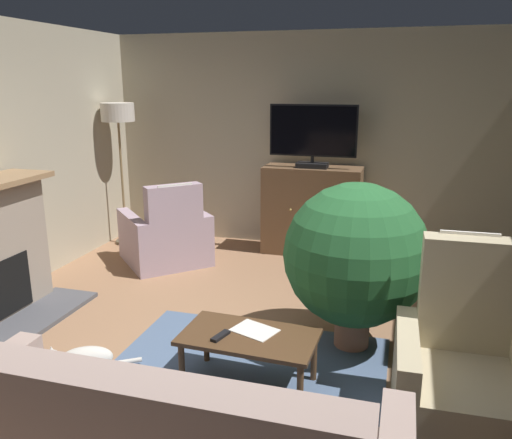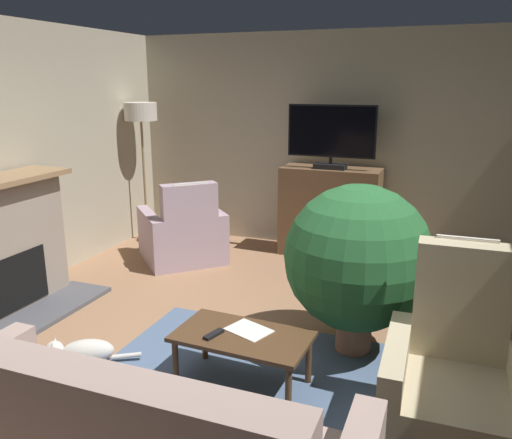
{
  "view_description": "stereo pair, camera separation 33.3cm",
  "coord_description": "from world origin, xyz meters",
  "px_view_note": "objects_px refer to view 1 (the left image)",
  "views": [
    {
      "loc": [
        1.12,
        -3.28,
        2.1
      ],
      "look_at": [
        0.07,
        0.35,
        1.09
      ],
      "focal_mm": 36.33,
      "sensor_mm": 36.0,
      "label": 1
    },
    {
      "loc": [
        1.43,
        -3.18,
        2.1
      ],
      "look_at": [
        0.07,
        0.35,
        1.09
      ],
      "focal_mm": 36.33,
      "sensor_mm": 36.0,
      "label": 2
    }
  ],
  "objects_px": {
    "floor_lamp": "(118,124)",
    "potted_plant_on_hearth_side": "(356,256)",
    "cat": "(81,359)",
    "tv_remote": "(221,336)",
    "armchair_facing_sofa": "(166,237)",
    "coffee_table": "(249,341)",
    "armchair_near_window": "(463,377)",
    "potted_plant_tall_palm_by_window": "(487,297)",
    "folded_newspaper": "(255,330)",
    "tv_cabinet": "(312,212)",
    "television": "(313,135)"
  },
  "relations": [
    {
      "from": "armchair_facing_sofa",
      "to": "potted_plant_on_hearth_side",
      "type": "relative_size",
      "value": 0.94
    },
    {
      "from": "floor_lamp",
      "to": "coffee_table",
      "type": "bearing_deg",
      "value": -47.24
    },
    {
      "from": "cat",
      "to": "floor_lamp",
      "type": "bearing_deg",
      "value": 113.94
    },
    {
      "from": "potted_plant_on_hearth_side",
      "to": "cat",
      "type": "height_order",
      "value": "potted_plant_on_hearth_side"
    },
    {
      "from": "tv_remote",
      "to": "armchair_near_window",
      "type": "relative_size",
      "value": 0.14
    },
    {
      "from": "tv_cabinet",
      "to": "armchair_near_window",
      "type": "xyz_separation_m",
      "value": [
        1.51,
        -3.14,
        -0.17
      ]
    },
    {
      "from": "tv_cabinet",
      "to": "coffee_table",
      "type": "height_order",
      "value": "tv_cabinet"
    },
    {
      "from": "tv_remote",
      "to": "folded_newspaper",
      "type": "xyz_separation_m",
      "value": [
        0.2,
        0.16,
        -0.01
      ]
    },
    {
      "from": "armchair_facing_sofa",
      "to": "cat",
      "type": "xyz_separation_m",
      "value": [
        0.43,
        -2.38,
        -0.22
      ]
    },
    {
      "from": "folded_newspaper",
      "to": "potted_plant_tall_palm_by_window",
      "type": "distance_m",
      "value": 1.8
    },
    {
      "from": "coffee_table",
      "to": "armchair_facing_sofa",
      "type": "xyz_separation_m",
      "value": [
        -1.7,
        2.22,
        -0.04
      ]
    },
    {
      "from": "armchair_facing_sofa",
      "to": "potted_plant_tall_palm_by_window",
      "type": "xyz_separation_m",
      "value": [
        3.32,
        -1.35,
        0.2
      ]
    },
    {
      "from": "cat",
      "to": "floor_lamp",
      "type": "relative_size",
      "value": 0.36
    },
    {
      "from": "armchair_facing_sofa",
      "to": "floor_lamp",
      "type": "relative_size",
      "value": 0.7
    },
    {
      "from": "tv_cabinet",
      "to": "armchair_facing_sofa",
      "type": "relative_size",
      "value": 0.93
    },
    {
      "from": "coffee_table",
      "to": "tv_remote",
      "type": "distance_m",
      "value": 0.21
    },
    {
      "from": "tv_cabinet",
      "to": "potted_plant_on_hearth_side",
      "type": "relative_size",
      "value": 0.88
    },
    {
      "from": "television",
      "to": "potted_plant_on_hearth_side",
      "type": "xyz_separation_m",
      "value": [
        0.75,
        -2.23,
        -0.71
      ]
    },
    {
      "from": "armchair_near_window",
      "to": "potted_plant_on_hearth_side",
      "type": "bearing_deg",
      "value": 131.42
    },
    {
      "from": "coffee_table",
      "to": "folded_newspaper",
      "type": "xyz_separation_m",
      "value": [
        0.02,
        0.07,
        0.05
      ]
    },
    {
      "from": "potted_plant_tall_palm_by_window",
      "to": "coffee_table",
      "type": "bearing_deg",
      "value": -151.79
    },
    {
      "from": "armchair_near_window",
      "to": "floor_lamp",
      "type": "height_order",
      "value": "floor_lamp"
    },
    {
      "from": "potted_plant_on_hearth_side",
      "to": "cat",
      "type": "bearing_deg",
      "value": -153.54
    },
    {
      "from": "floor_lamp",
      "to": "potted_plant_on_hearth_side",
      "type": "bearing_deg",
      "value": -31.81
    },
    {
      "from": "coffee_table",
      "to": "armchair_facing_sofa",
      "type": "relative_size",
      "value": 0.75
    },
    {
      "from": "folded_newspaper",
      "to": "tv_remote",
      "type": "bearing_deg",
      "value": -120.2
    },
    {
      "from": "potted_plant_on_hearth_side",
      "to": "cat",
      "type": "relative_size",
      "value": 2.03
    },
    {
      "from": "tv_cabinet",
      "to": "cat",
      "type": "distance_m",
      "value": 3.45
    },
    {
      "from": "cat",
      "to": "potted_plant_tall_palm_by_window",
      "type": "bearing_deg",
      "value": 19.57
    },
    {
      "from": "tv_remote",
      "to": "tv_cabinet",
      "type": "bearing_deg",
      "value": -164.83
    },
    {
      "from": "tv_remote",
      "to": "potted_plant_on_hearth_side",
      "type": "relative_size",
      "value": 0.13
    },
    {
      "from": "armchair_near_window",
      "to": "armchair_facing_sofa",
      "type": "height_order",
      "value": "armchair_near_window"
    },
    {
      "from": "tv_cabinet",
      "to": "coffee_table",
      "type": "xyz_separation_m",
      "value": [
        0.12,
        -3.07,
        -0.17
      ]
    },
    {
      "from": "tv_cabinet",
      "to": "folded_newspaper",
      "type": "relative_size",
      "value": 3.97
    },
    {
      "from": "armchair_near_window",
      "to": "coffee_table",
      "type": "bearing_deg",
      "value": 177.19
    },
    {
      "from": "armchair_near_window",
      "to": "potted_plant_tall_palm_by_window",
      "type": "xyz_separation_m",
      "value": [
        0.23,
        0.94,
        0.16
      ]
    },
    {
      "from": "folded_newspaper",
      "to": "television",
      "type": "bearing_deg",
      "value": 113.17
    },
    {
      "from": "armchair_facing_sofa",
      "to": "armchair_near_window",
      "type": "bearing_deg",
      "value": -36.55
    },
    {
      "from": "armchair_near_window",
      "to": "cat",
      "type": "xyz_separation_m",
      "value": [
        -2.66,
        -0.09,
        -0.25
      ]
    },
    {
      "from": "armchair_near_window",
      "to": "potted_plant_on_hearth_side",
      "type": "relative_size",
      "value": 0.87
    },
    {
      "from": "tv_cabinet",
      "to": "floor_lamp",
      "type": "height_order",
      "value": "floor_lamp"
    },
    {
      "from": "folded_newspaper",
      "to": "armchair_facing_sofa",
      "type": "distance_m",
      "value": 2.75
    },
    {
      "from": "coffee_table",
      "to": "folded_newspaper",
      "type": "height_order",
      "value": "folded_newspaper"
    },
    {
      "from": "television",
      "to": "cat",
      "type": "bearing_deg",
      "value": -109.9
    },
    {
      "from": "tv_cabinet",
      "to": "coffee_table",
      "type": "bearing_deg",
      "value": -87.82
    },
    {
      "from": "armchair_facing_sofa",
      "to": "floor_lamp",
      "type": "distance_m",
      "value": 1.64
    },
    {
      "from": "armchair_near_window",
      "to": "potted_plant_tall_palm_by_window",
      "type": "relative_size",
      "value": 1.36
    },
    {
      "from": "potted_plant_tall_palm_by_window",
      "to": "cat",
      "type": "height_order",
      "value": "potted_plant_tall_palm_by_window"
    },
    {
      "from": "armchair_facing_sofa",
      "to": "floor_lamp",
      "type": "xyz_separation_m",
      "value": [
        -0.87,
        0.55,
        1.27
      ]
    },
    {
      "from": "coffee_table",
      "to": "armchair_facing_sofa",
      "type": "height_order",
      "value": "armchair_facing_sofa"
    }
  ]
}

